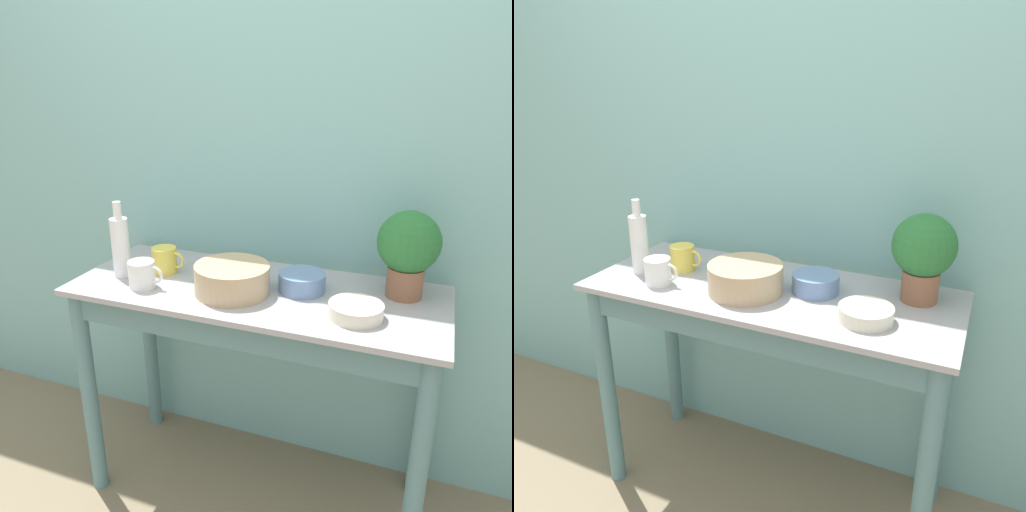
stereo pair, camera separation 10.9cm
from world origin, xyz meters
TOP-DOWN VIEW (x-y plane):
  - wall_back at (0.00, 0.58)m, footprint 6.00×0.05m
  - counter_table at (0.00, 0.24)m, footprint 1.30×0.53m
  - potted_plant at (0.49, 0.38)m, footprint 0.21×0.21m
  - bowl_wash_large at (-0.06, 0.20)m, footprint 0.26×0.26m
  - bottle_tall at (-0.50, 0.20)m, footprint 0.06×0.06m
  - mug_white at (-0.38, 0.14)m, footprint 0.13×0.09m
  - mug_yellow at (-0.37, 0.29)m, footprint 0.13×0.09m
  - bowl_small_blue at (0.15, 0.30)m, footprint 0.16×0.16m
  - bowl_small_cream at (0.36, 0.17)m, footprint 0.17×0.17m

SIDE VIEW (x-z plane):
  - counter_table at x=0.00m, z-range 0.24..1.12m
  - bowl_small_cream at x=0.36m, z-range 0.89..0.93m
  - bowl_small_blue at x=0.15m, z-range 0.89..0.95m
  - mug_white at x=-0.38m, z-range 0.89..0.98m
  - mug_yellow at x=-0.37m, z-range 0.89..0.98m
  - bowl_wash_large at x=-0.06m, z-range 0.89..0.99m
  - bottle_tall at x=-0.50m, z-range 0.86..1.14m
  - potted_plant at x=0.49m, z-range 0.91..1.21m
  - wall_back at x=0.00m, z-range 0.00..2.40m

